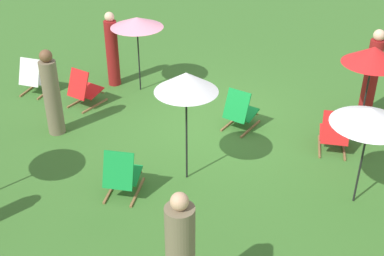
{
  "coord_description": "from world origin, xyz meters",
  "views": [
    {
      "loc": [
        -2.92,
        8.39,
        5.07
      ],
      "look_at": [
        0.0,
        1.2,
        0.5
      ],
      "focal_mm": 47.54,
      "sensor_mm": 36.0,
      "label": 1
    }
  ],
  "objects_px": {
    "deckchair_2": "(240,111)",
    "deckchair_1": "(334,133)",
    "umbrella_1": "(186,82)",
    "umbrella_2": "(373,55)",
    "deckchair_5": "(122,175)",
    "deckchair_3": "(34,77)",
    "person_0": "(371,76)",
    "umbrella_3": "(370,117)",
    "umbrella_0": "(137,22)",
    "person_3": "(52,95)",
    "deckchair_6": "(84,89)",
    "person_2": "(112,51)"
  },
  "relations": [
    {
      "from": "deckchair_5",
      "to": "person_2",
      "type": "xyz_separation_m",
      "value": [
        2.16,
        -3.53,
        0.44
      ]
    },
    {
      "from": "deckchair_6",
      "to": "umbrella_3",
      "type": "xyz_separation_m",
      "value": [
        -5.69,
        1.18,
        1.16
      ]
    },
    {
      "from": "umbrella_1",
      "to": "umbrella_2",
      "type": "height_order",
      "value": "umbrella_1"
    },
    {
      "from": "deckchair_3",
      "to": "umbrella_0",
      "type": "bearing_deg",
      "value": -158.4
    },
    {
      "from": "deckchair_6",
      "to": "person_3",
      "type": "relative_size",
      "value": 0.5
    },
    {
      "from": "deckchair_2",
      "to": "umbrella_2",
      "type": "distance_m",
      "value": 2.61
    },
    {
      "from": "deckchair_1",
      "to": "umbrella_3",
      "type": "relative_size",
      "value": 0.5
    },
    {
      "from": "person_2",
      "to": "deckchair_3",
      "type": "bearing_deg",
      "value": 102.14
    },
    {
      "from": "deckchair_1",
      "to": "umbrella_0",
      "type": "relative_size",
      "value": 0.5
    },
    {
      "from": "deckchair_6",
      "to": "umbrella_0",
      "type": "height_order",
      "value": "umbrella_0"
    },
    {
      "from": "deckchair_6",
      "to": "person_2",
      "type": "bearing_deg",
      "value": -81.2
    },
    {
      "from": "person_0",
      "to": "umbrella_2",
      "type": "bearing_deg",
      "value": -35.16
    },
    {
      "from": "deckchair_1",
      "to": "umbrella_0",
      "type": "height_order",
      "value": "umbrella_0"
    },
    {
      "from": "deckchair_5",
      "to": "umbrella_0",
      "type": "bearing_deg",
      "value": -78.13
    },
    {
      "from": "deckchair_1",
      "to": "person_0",
      "type": "xyz_separation_m",
      "value": [
        -0.41,
        -1.6,
        0.52
      ]
    },
    {
      "from": "deckchair_2",
      "to": "deckchair_1",
      "type": "bearing_deg",
      "value": -172.26
    },
    {
      "from": "umbrella_0",
      "to": "person_0",
      "type": "xyz_separation_m",
      "value": [
        -4.8,
        -0.67,
        -0.68
      ]
    },
    {
      "from": "deckchair_1",
      "to": "deckchair_3",
      "type": "xyz_separation_m",
      "value": [
        6.47,
        0.07,
        0.0
      ]
    },
    {
      "from": "deckchair_2",
      "to": "deckchair_5",
      "type": "xyz_separation_m",
      "value": [
        1.1,
        2.71,
        0.0
      ]
    },
    {
      "from": "deckchair_3",
      "to": "deckchair_6",
      "type": "height_order",
      "value": "same"
    },
    {
      "from": "deckchair_1",
      "to": "umbrella_3",
      "type": "xyz_separation_m",
      "value": [
        -0.55,
        1.36,
        1.16
      ]
    },
    {
      "from": "umbrella_1",
      "to": "person_3",
      "type": "distance_m",
      "value": 3.08
    },
    {
      "from": "umbrella_0",
      "to": "umbrella_1",
      "type": "distance_m",
      "value": 3.53
    },
    {
      "from": "deckchair_2",
      "to": "umbrella_0",
      "type": "distance_m",
      "value": 2.95
    },
    {
      "from": "umbrella_0",
      "to": "deckchair_5",
      "type": "bearing_deg",
      "value": 112.97
    },
    {
      "from": "deckchair_1",
      "to": "deckchair_5",
      "type": "height_order",
      "value": "same"
    },
    {
      "from": "deckchair_1",
      "to": "umbrella_1",
      "type": "bearing_deg",
      "value": 28.97
    },
    {
      "from": "deckchair_3",
      "to": "umbrella_3",
      "type": "xyz_separation_m",
      "value": [
        -7.03,
        1.29,
        1.16
      ]
    },
    {
      "from": "deckchair_6",
      "to": "umbrella_2",
      "type": "xyz_separation_m",
      "value": [
        -5.53,
        -0.82,
        1.31
      ]
    },
    {
      "from": "deckchair_2",
      "to": "person_2",
      "type": "height_order",
      "value": "person_2"
    },
    {
      "from": "deckchair_6",
      "to": "deckchair_1",
      "type": "bearing_deg",
      "value": -166.21
    },
    {
      "from": "umbrella_2",
      "to": "person_3",
      "type": "bearing_deg",
      "value": 20.12
    },
    {
      "from": "person_0",
      "to": "umbrella_1",
      "type": "bearing_deg",
      "value": -71.45
    },
    {
      "from": "deckchair_1",
      "to": "umbrella_3",
      "type": "bearing_deg",
      "value": 101.42
    },
    {
      "from": "deckchair_1",
      "to": "deckchair_3",
      "type": "distance_m",
      "value": 6.47
    },
    {
      "from": "person_0",
      "to": "deckchair_3",
      "type": "bearing_deg",
      "value": -110.79
    },
    {
      "from": "umbrella_0",
      "to": "deckchair_1",
      "type": "bearing_deg",
      "value": 168.04
    },
    {
      "from": "umbrella_0",
      "to": "umbrella_2",
      "type": "bearing_deg",
      "value": 176.48
    },
    {
      "from": "deckchair_6",
      "to": "deckchair_2",
      "type": "bearing_deg",
      "value": -162.71
    },
    {
      "from": "deckchair_5",
      "to": "umbrella_3",
      "type": "bearing_deg",
      "value": -171.85
    },
    {
      "from": "deckchair_2",
      "to": "umbrella_1",
      "type": "xyz_separation_m",
      "value": [
        0.32,
        1.91,
        1.4
      ]
    },
    {
      "from": "umbrella_1",
      "to": "person_2",
      "type": "relative_size",
      "value": 1.13
    },
    {
      "from": "deckchair_3",
      "to": "deckchair_5",
      "type": "bearing_deg",
      "value": 140.79
    },
    {
      "from": "umbrella_0",
      "to": "person_3",
      "type": "distance_m",
      "value": 2.49
    },
    {
      "from": "umbrella_1",
      "to": "person_0",
      "type": "xyz_separation_m",
      "value": [
        -2.54,
        -3.37,
        -0.88
      ]
    },
    {
      "from": "deckchair_1",
      "to": "deckchair_2",
      "type": "xyz_separation_m",
      "value": [
        1.81,
        -0.14,
        0.0
      ]
    },
    {
      "from": "deckchair_1",
      "to": "umbrella_0",
      "type": "distance_m",
      "value": 4.65
    },
    {
      "from": "umbrella_2",
      "to": "umbrella_1",
      "type": "bearing_deg",
      "value": 43.61
    },
    {
      "from": "person_0",
      "to": "deckchair_2",
      "type": "bearing_deg",
      "value": -91.09
    },
    {
      "from": "person_3",
      "to": "umbrella_0",
      "type": "bearing_deg",
      "value": -89.18
    }
  ]
}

